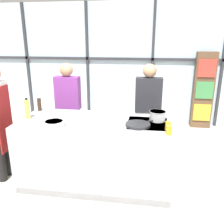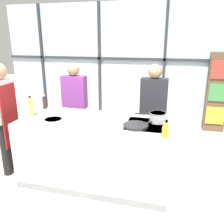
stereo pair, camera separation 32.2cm
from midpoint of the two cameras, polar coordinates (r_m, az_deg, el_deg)
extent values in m
plane|color=#BCB29E|center=(3.63, -1.09, -16.10)|extent=(18.00, 18.00, 0.00)
cube|color=silver|center=(5.74, 6.28, 11.22)|extent=(6.40, 0.04, 2.80)
cube|color=#2D2D33|center=(5.67, 6.25, 12.58)|extent=(6.40, 0.06, 0.06)
cube|color=#2D2D33|center=(6.44, -14.96, 11.41)|extent=(0.06, 0.06, 2.80)
cube|color=#2D2D33|center=(5.85, -1.41, 11.43)|extent=(0.06, 0.06, 2.80)
cube|color=#2D2D33|center=(5.63, 14.10, 10.70)|extent=(0.06, 0.06, 2.80)
cube|color=brown|center=(5.69, 25.48, 4.11)|extent=(0.44, 0.16, 1.73)
cube|color=gold|center=(5.72, 25.02, -0.81)|extent=(0.37, 0.03, 0.38)
cube|color=#3D8447|center=(5.59, 25.69, 4.24)|extent=(0.37, 0.03, 0.38)
cube|color=red|center=(5.52, 26.35, 9.12)|extent=(0.37, 0.03, 0.38)
cube|color=#A8AAB2|center=(3.39, -1.14, -9.48)|extent=(2.07, 0.90, 0.94)
cube|color=black|center=(3.11, 11.31, -3.11)|extent=(0.52, 0.52, 0.01)
cube|color=black|center=(3.26, -3.27, -19.43)|extent=(2.03, 0.03, 0.10)
cylinder|color=#38383D|center=(3.00, 8.78, -3.70)|extent=(0.13, 0.13, 0.01)
cylinder|color=#38383D|center=(2.99, 13.55, -4.07)|extent=(0.13, 0.13, 0.01)
cylinder|color=#38383D|center=(3.23, 9.25, -2.16)|extent=(0.13, 0.13, 0.01)
cylinder|color=#38383D|center=(3.22, 13.67, -2.49)|extent=(0.13, 0.13, 0.01)
cylinder|color=black|center=(3.97, -20.70, -7.31)|extent=(0.12, 0.12, 0.84)
cylinder|color=black|center=(3.84, -22.18, -8.31)|extent=(0.12, 0.12, 0.84)
cube|color=white|center=(3.68, -22.65, 2.48)|extent=(0.17, 0.39, 0.60)
cube|color=maroon|center=(3.68, -21.05, -0.90)|extent=(0.02, 0.33, 0.92)
cylinder|color=#232838|center=(4.41, -5.41, -4.02)|extent=(0.14, 0.14, 0.80)
cylinder|color=#232838|center=(4.48, -7.75, -3.77)|extent=(0.14, 0.14, 0.80)
cube|color=#7A3384|center=(4.25, -6.91, 4.79)|extent=(0.43, 0.19, 0.58)
sphere|color=tan|center=(4.18, -7.11, 10.15)|extent=(0.22, 0.22, 0.22)
cylinder|color=#47382D|center=(4.17, 13.10, -5.63)|extent=(0.14, 0.14, 0.81)
cylinder|color=#47382D|center=(4.18, 10.40, -5.43)|extent=(0.14, 0.14, 0.81)
cube|color=#232328|center=(3.96, 12.36, 3.75)|extent=(0.44, 0.20, 0.58)
sphere|color=tan|center=(3.89, 12.74, 9.53)|extent=(0.23, 0.23, 0.23)
cylinder|color=#232326|center=(2.99, 8.80, -3.33)|extent=(0.31, 0.31, 0.03)
cylinder|color=#B26B2D|center=(2.99, 8.81, -3.09)|extent=(0.25, 0.25, 0.01)
cylinder|color=#232326|center=(3.16, 12.96, -2.30)|extent=(0.20, 0.18, 0.02)
cylinder|color=silver|center=(3.20, 13.75, -1.33)|extent=(0.21, 0.21, 0.13)
cylinder|color=silver|center=(3.18, 13.83, -0.28)|extent=(0.22, 0.22, 0.01)
cylinder|color=black|center=(3.17, 10.17, -0.48)|extent=(0.19, 0.04, 0.02)
cylinder|color=white|center=(3.50, -8.09, -0.39)|extent=(0.27, 0.27, 0.01)
cylinder|color=silver|center=(3.10, -11.06, -2.34)|extent=(0.27, 0.27, 0.07)
cylinder|color=#4C4C51|center=(3.09, -11.09, -1.82)|extent=(0.22, 0.22, 0.01)
cylinder|color=#E0CC4C|center=(3.48, -16.50, 1.15)|extent=(0.06, 0.06, 0.27)
cylinder|color=black|center=(3.44, -16.71, 3.51)|extent=(0.04, 0.04, 0.02)
cylinder|color=#332319|center=(3.82, -13.64, 2.18)|extent=(0.06, 0.06, 0.19)
sphere|color=#B2B2B7|center=(3.80, -13.76, 3.81)|extent=(0.03, 0.03, 0.03)
cylinder|color=orange|center=(2.76, 15.91, -4.78)|extent=(0.07, 0.07, 0.11)
cylinder|color=orange|center=(2.89, 15.87, -3.76)|extent=(0.07, 0.07, 0.11)
camera|label=1|loc=(0.16, -87.14, 0.89)|focal=38.00mm
camera|label=2|loc=(0.16, 92.86, -0.89)|focal=38.00mm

